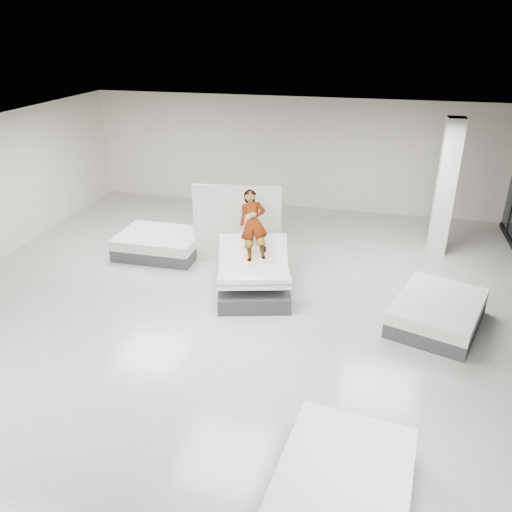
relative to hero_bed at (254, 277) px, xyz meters
name	(u,v)px	position (x,y,z in m)	size (l,w,h in m)	color
room	(220,250)	(-0.21, -1.48, 1.24)	(14.00, 14.04, 3.20)	#BAB9B0
hero_bed	(254,277)	(0.00, 0.00, 0.00)	(1.83, 2.16, 1.16)	#3C3C41
person	(253,235)	(-0.08, 0.31, 0.79)	(0.55, 0.36, 1.51)	slate
remote	(265,249)	(0.22, 0.03, 0.63)	(0.05, 0.14, 0.03)	black
divider_panel	(237,224)	(-0.74, 1.43, 0.54)	(1.99, 0.09, 1.81)	silver
flat_bed_right_far	(437,313)	(3.54, -0.36, -0.10)	(1.92, 2.21, 0.51)	#3C3C41
flat_bed_right_near	(342,489)	(2.19, -4.61, -0.10)	(1.66, 2.08, 0.53)	#3C3C41
flat_bed_left_far	(160,244)	(-2.64, 1.32, -0.10)	(1.90, 1.43, 0.52)	#3C3C41
column	(445,188)	(3.79, 3.02, 1.24)	(0.40, 0.40, 3.20)	white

